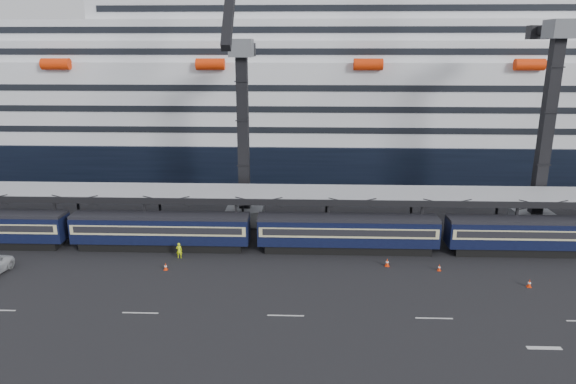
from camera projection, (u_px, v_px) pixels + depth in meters
The scene contains 12 objects.
ground at pixel (446, 296), 45.16m from camera, with size 260.00×260.00×0.00m, color black.
lane_markings at pixel (570, 329), 39.84m from camera, with size 111.00×4.27×0.02m.
train at pixel (379, 232), 54.34m from camera, with size 133.05×3.00×4.05m.
canopy at pixel (417, 195), 57.20m from camera, with size 130.00×6.25×5.53m.
cruise_ship at pixel (375, 101), 86.07m from camera, with size 214.09×28.84×34.00m.
crane_dark_near at pixel (243, 128), 60.50m from camera, with size 4.50×17.75×35.08m.
crane_dark_mid at pixel (550, 118), 57.92m from camera, with size 4.50×18.24×39.64m.
worker at pixel (179, 250), 53.04m from camera, with size 0.61×0.40×1.67m, color #DDFF0D.
traffic_cone_b at pixel (166, 266), 50.30m from camera, with size 0.37×0.37×0.74m.
traffic_cone_c at pixel (387, 262), 51.14m from camera, with size 0.42×0.42×0.84m.
traffic_cone_d at pixel (439, 267), 50.14m from camera, with size 0.34×0.34×0.68m.
traffic_cone_e at pixel (529, 283), 46.69m from camera, with size 0.39×0.39×0.78m.
Camera 1 is at (-12.45, -41.45, 21.08)m, focal length 32.00 mm.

